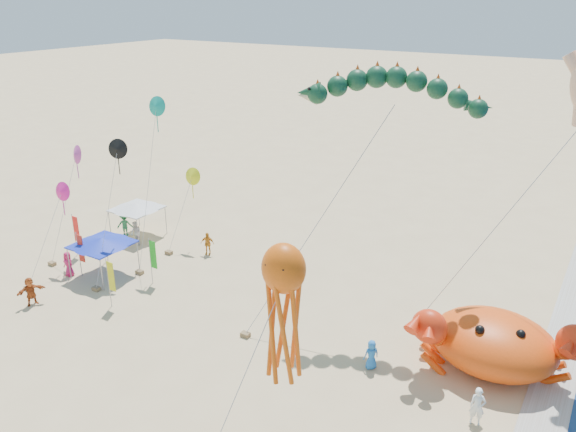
# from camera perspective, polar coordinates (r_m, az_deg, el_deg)

# --- Properties ---
(ground) EXTENTS (320.00, 320.00, 0.00)m
(ground) POSITION_cam_1_polar(r_m,az_deg,el_deg) (30.85, 1.25, -13.22)
(ground) COLOR #D1B784
(ground) RESTS_ON ground
(crab_inflatable) EXTENTS (8.29, 6.83, 3.63)m
(crab_inflatable) POSITION_cam_1_polar(r_m,az_deg,el_deg) (30.21, 20.15, -11.91)
(crab_inflatable) COLOR #FB4C0D
(crab_inflatable) RESTS_ON ground
(dragon_kite) EXTENTS (10.13, 9.58, 13.80)m
(dragon_kite) POSITION_cam_1_polar(r_m,az_deg,el_deg) (30.30, 10.59, 11.92)
(dragon_kite) COLOR #0F3820
(dragon_kite) RESTS_ON ground
(octopus_kite) EXTENTS (2.35, 5.12, 8.76)m
(octopus_kite) POSITION_cam_1_polar(r_m,az_deg,el_deg) (22.55, -0.46, -8.80)
(octopus_kite) COLOR #E6570C
(octopus_kite) RESTS_ON ground
(canopy_blue) EXTENTS (3.71, 3.71, 2.71)m
(canopy_blue) POSITION_cam_1_polar(r_m,az_deg,el_deg) (38.96, -18.40, -2.48)
(canopy_blue) COLOR gray
(canopy_blue) RESTS_ON ground
(canopy_white) EXTENTS (3.56, 3.56, 2.71)m
(canopy_white) POSITION_cam_1_polar(r_m,az_deg,el_deg) (44.63, -15.15, 0.97)
(canopy_white) COLOR gray
(canopy_white) RESTS_ON ground
(feather_flags) EXTENTS (8.22, 3.76, 3.20)m
(feather_flags) POSITION_cam_1_polar(r_m,az_deg,el_deg) (38.40, -18.19, -3.51)
(feather_flags) COLOR gray
(feather_flags) RESTS_ON ground
(beachgoers) EXTENTS (29.75, 12.37, 1.87)m
(beachgoers) POSITION_cam_1_polar(r_m,az_deg,el_deg) (38.56, -14.34, -4.82)
(beachgoers) COLOR #A7471A
(beachgoers) RESTS_ON ground
(small_kites) EXTENTS (6.88, 10.78, 11.54)m
(small_kites) POSITION_cam_1_polar(r_m,az_deg,el_deg) (39.43, -16.74, 4.65)
(small_kites) COLOR #ECF31B
(small_kites) RESTS_ON ground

